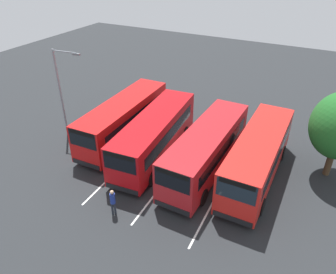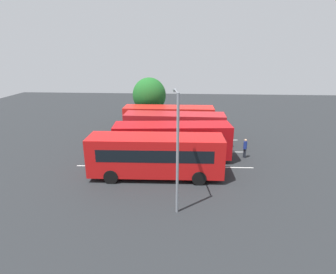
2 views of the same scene
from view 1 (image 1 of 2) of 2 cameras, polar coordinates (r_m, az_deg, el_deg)
ground_plane at (r=24.54m, az=2.58°, el=-3.79°), size 71.94×71.94×0.00m
bus_far_left at (r=26.36m, az=-7.81°, el=3.21°), size 10.23×2.89×3.30m
bus_center_left at (r=23.89m, az=-2.35°, el=0.36°), size 10.34×3.37×3.30m
bus_center_right at (r=22.39m, az=6.75°, el=-2.16°), size 10.21×2.82×3.30m
bus_far_right at (r=22.35m, az=15.51°, el=-3.28°), size 10.17×2.69×3.30m
pedestrian at (r=19.56m, az=-9.70°, el=-10.92°), size 0.45×0.45×1.80m
street_lamp at (r=26.89m, az=-18.15°, el=8.13°), size 0.46×2.40×7.29m
lane_stripe_outer_left at (r=26.00m, az=-4.68°, el=-1.65°), size 14.98×0.63×0.01m
lane_stripe_inner_left at (r=24.54m, az=2.58°, el=-3.78°), size 14.98×0.63×0.01m
lane_stripe_inner_right at (r=23.56m, az=10.64°, el=-6.05°), size 14.98×0.63×0.01m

